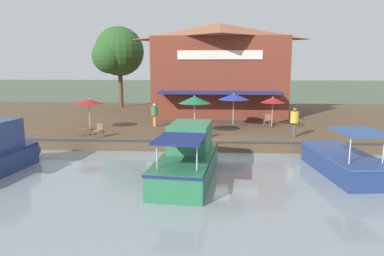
% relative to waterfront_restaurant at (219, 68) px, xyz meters
% --- Properties ---
extents(ground_plane, '(220.00, 220.00, 0.00)m').
position_rel_waterfront_restaurant_xyz_m(ground_plane, '(13.26, -0.77, -4.75)').
color(ground_plane, '#4C5B47').
extents(quay_deck, '(22.00, 56.00, 0.60)m').
position_rel_waterfront_restaurant_xyz_m(quay_deck, '(2.26, -0.77, -4.45)').
color(quay_deck, brown).
rests_on(quay_deck, ground).
extents(quay_edge_fender, '(0.20, 50.40, 0.10)m').
position_rel_waterfront_restaurant_xyz_m(quay_edge_fender, '(13.16, -0.77, -4.10)').
color(quay_edge_fender, '#2D2D33').
rests_on(quay_edge_fender, quay_deck).
extents(waterfront_restaurant, '(11.03, 11.79, 8.20)m').
position_rel_waterfront_restaurant_xyz_m(waterfront_restaurant, '(0.00, 0.00, 0.00)').
color(waterfront_restaurant, brown).
rests_on(waterfront_restaurant, quay_deck).
extents(patio_umbrella_near_quay_edge, '(2.00, 2.00, 2.53)m').
position_rel_waterfront_restaurant_xyz_m(patio_umbrella_near_quay_edge, '(10.96, -1.66, -1.90)').
color(patio_umbrella_near_quay_edge, '#B7B7B7').
rests_on(patio_umbrella_near_quay_edge, quay_deck).
extents(patio_umbrella_mid_patio_right, '(1.90, 1.90, 2.16)m').
position_rel_waterfront_restaurant_xyz_m(patio_umbrella_mid_patio_right, '(9.45, -8.97, -2.21)').
color(patio_umbrella_mid_patio_right, '#B7B7B7').
rests_on(patio_umbrella_mid_patio_right, quay_deck).
extents(patio_umbrella_by_entrance, '(1.75, 1.75, 2.20)m').
position_rel_waterfront_restaurant_xyz_m(patio_umbrella_by_entrance, '(7.59, 3.76, -2.20)').
color(patio_umbrella_by_entrance, '#B7B7B7').
rests_on(patio_umbrella_by_entrance, quay_deck).
extents(patio_umbrella_back_row, '(2.19, 2.19, 2.46)m').
position_rel_waterfront_restaurant_xyz_m(patio_umbrella_back_row, '(7.84, 0.95, -1.95)').
color(patio_umbrella_back_row, '#B7B7B7').
rests_on(patio_umbrella_back_row, quay_deck).
extents(cafe_chair_under_first_umbrella, '(0.56, 0.56, 0.85)m').
position_rel_waterfront_restaurant_xyz_m(cafe_chair_under_first_umbrella, '(7.16, 5.60, -3.68)').
color(cafe_chair_under_first_umbrella, brown).
rests_on(cafe_chair_under_first_umbrella, quay_deck).
extents(cafe_chair_beside_entrance, '(0.56, 0.56, 0.85)m').
position_rel_waterfront_restaurant_xyz_m(cafe_chair_beside_entrance, '(11.79, -1.02, -3.68)').
color(cafe_chair_beside_entrance, brown).
rests_on(cafe_chair_beside_entrance, quay_deck).
extents(cafe_chair_mid_patio, '(0.55, 0.55, 0.85)m').
position_rel_waterfront_restaurant_xyz_m(cafe_chair_mid_patio, '(11.91, -7.53, -3.68)').
color(cafe_chair_mid_patio, brown).
rests_on(cafe_chair_mid_patio, quay_deck).
extents(cafe_chair_facing_river, '(0.59, 0.59, 0.85)m').
position_rel_waterfront_restaurant_xyz_m(cafe_chair_facing_river, '(11.52, -8.68, -3.68)').
color(cafe_chair_facing_river, brown).
rests_on(cafe_chair_facing_river, quay_deck).
extents(cafe_chair_far_corner_seat, '(0.57, 0.57, 0.85)m').
position_rel_waterfront_restaurant_xyz_m(cafe_chair_far_corner_seat, '(7.07, 3.53, -3.68)').
color(cafe_chair_far_corner_seat, brown).
rests_on(cafe_chair_far_corner_seat, quay_deck).
extents(person_mid_patio, '(0.48, 0.48, 1.69)m').
position_rel_waterfront_restaurant_xyz_m(person_mid_patio, '(7.82, -4.74, -3.10)').
color(person_mid_patio, orange).
rests_on(person_mid_patio, quay_deck).
extents(person_near_entrance, '(0.52, 0.52, 1.83)m').
position_rel_waterfront_restaurant_xyz_m(person_near_entrance, '(11.10, 4.51, -2.99)').
color(person_near_entrance, '#4C4C56').
rests_on(person_near_entrance, quay_deck).
extents(motorboat_nearest_quay, '(6.83, 2.78, 2.32)m').
position_rel_waterfront_restaurant_xyz_m(motorboat_nearest_quay, '(17.41, -1.55, -3.84)').
color(motorboat_nearest_quay, '#287047').
rests_on(motorboat_nearest_quay, river_water).
extents(motorboat_outer_channel, '(6.15, 2.57, 2.22)m').
position_rel_waterfront_restaurant_xyz_m(motorboat_outer_channel, '(16.30, 5.35, -4.10)').
color(motorboat_outer_channel, navy).
rests_on(motorboat_outer_channel, river_water).
extents(tree_downstream_bank, '(5.42, 5.16, 8.49)m').
position_rel_waterfront_restaurant_xyz_m(tree_downstream_bank, '(-4.05, -10.66, 1.60)').
color(tree_downstream_bank, brown).
rests_on(tree_downstream_bank, quay_deck).
extents(tree_upstream_bank, '(4.50, 4.29, 7.55)m').
position_rel_waterfront_restaurant_xyz_m(tree_upstream_bank, '(-5.23, 0.21, 1.13)').
color(tree_upstream_bank, brown).
rests_on(tree_upstream_bank, quay_deck).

